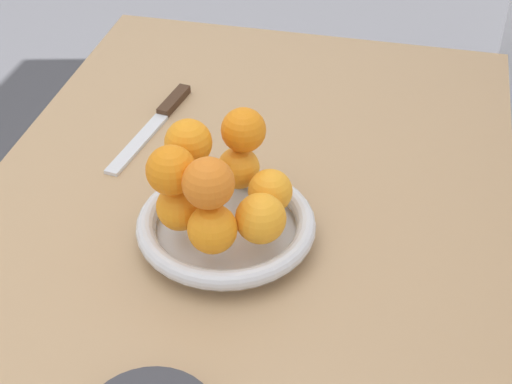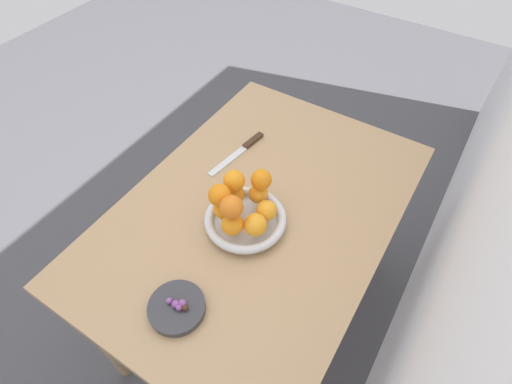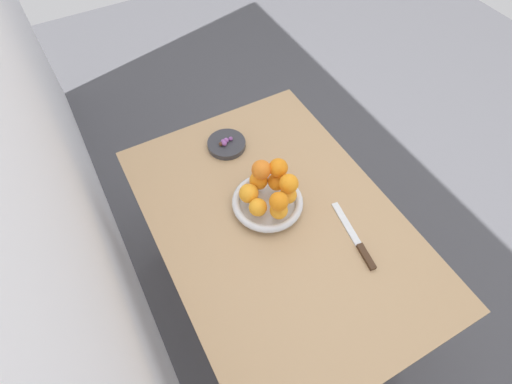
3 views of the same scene
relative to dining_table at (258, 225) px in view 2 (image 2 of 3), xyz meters
The scene contains 21 objects.
ground_plane 0.65m from the dining_table, ahead, with size 6.00×6.00×0.00m, color #4C4C51.
dining_table is the anchor object (origin of this frame).
fruit_bowl 0.13m from the dining_table, ahead, with size 0.24×0.24×0.04m.
candy_dish 0.39m from the dining_table, ahead, with size 0.14×0.14×0.02m, color #333338.
orange_0 0.16m from the dining_table, 38.53° to the left, with size 0.06×0.06×0.06m, color orange.
orange_1 0.17m from the dining_table, 57.06° to the right, with size 0.06×0.06×0.06m, color orange.
orange_2 0.19m from the dining_table, 27.31° to the right, with size 0.06×0.06×0.06m, color orange.
orange_3 0.21m from the dining_table, ahead, with size 0.06×0.06×0.06m, color orange.
orange_4 0.20m from the dining_table, 27.86° to the left, with size 0.06×0.06×0.06m, color orange.
orange_5 0.17m from the dining_table, 52.08° to the left, with size 0.06×0.06×0.06m, color orange.
orange_6 0.22m from the dining_table, 128.80° to the left, with size 0.06×0.06×0.06m, color orange.
orange_7 0.23m from the dining_table, 55.13° to the right, with size 0.06×0.06×0.06m, color orange.
orange_8 0.25m from the dining_table, 28.22° to the right, with size 0.06×0.06×0.06m, color orange.
orange_9 0.25m from the dining_table, ahead, with size 0.06×0.06×0.06m, color orange.
candy_ball_0 0.40m from the dining_table, ahead, with size 0.02×0.02×0.02m, color #8C4C99.
candy_ball_1 0.39m from the dining_table, ahead, with size 0.02×0.02×0.02m, color #472819.
candy_ball_2 0.40m from the dining_table, ahead, with size 0.02×0.02×0.02m, color #472819.
candy_ball_3 0.39m from the dining_table, ahead, with size 0.02×0.02×0.02m, color #8C4C99.
candy_ball_4 0.40m from the dining_table, ahead, with size 0.02×0.02×0.02m, color #8C4C99.
candy_ball_5 0.40m from the dining_table, ahead, with size 0.02×0.02×0.02m, color #8C4C99.
knife 0.27m from the dining_table, 135.03° to the right, with size 0.26×0.06×0.01m.
Camera 2 is at (0.64, 0.39, 1.69)m, focal length 28.00 mm.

